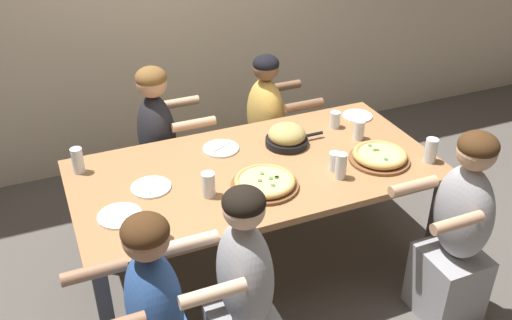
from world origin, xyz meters
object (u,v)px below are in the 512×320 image
diner_far_midleft (159,156)px  drinking_glass_h (335,162)px  pizza_board_second (380,156)px  drinking_glass_d (78,162)px  drinking_glass_f (158,228)px  empty_plate_c (357,116)px  empty_plate_a (221,149)px  diner_far_midright (266,137)px  pizza_board_main (265,183)px  empty_plate_d (151,187)px  empty_plate_b (120,216)px  drinking_glass_b (208,185)px  diner_near_midleft (244,303)px  skillet_bowl (287,137)px  diner_near_right (457,237)px  drinking_glass_g (341,166)px  drinking_glass_e (335,121)px  drinking_glass_a (431,152)px  drinking_glass_c (359,131)px

diner_far_midleft → drinking_glass_h: bearing=40.2°
pizza_board_second → drinking_glass_d: bearing=161.1°
drinking_glass_f → drinking_glass_h: size_ratio=1.09×
empty_plate_c → drinking_glass_h: 0.70m
empty_plate_a → diner_far_midright: (0.50, 0.46, -0.26)m
pizza_board_second → drinking_glass_f: size_ratio=2.99×
pizza_board_main → empty_plate_d: size_ratio=1.71×
empty_plate_b → empty_plate_d: size_ratio=1.03×
drinking_glass_d → drinking_glass_b: bearing=-40.4°
empty_plate_a → diner_near_midleft: bearing=-104.3°
skillet_bowl → diner_far_midright: bearing=78.6°
empty_plate_d → diner_near_right: diner_near_right is taller
pizza_board_second → drinking_glass_b: bearing=177.3°
drinking_glass_d → drinking_glass_g: same height
drinking_glass_e → diner_far_midright: diner_far_midright is taller
drinking_glass_a → drinking_glass_f: (-1.61, -0.08, -0.00)m
drinking_glass_b → drinking_glass_f: drinking_glass_b is taller
diner_far_midright → drinking_glass_h: bearing=0.5°
pizza_board_second → drinking_glass_f: 1.37m
empty_plate_a → drinking_glass_f: bearing=-129.4°
drinking_glass_e → diner_near_right: (0.20, -1.00, -0.27)m
empty_plate_c → empty_plate_a: bearing=-176.6°
empty_plate_a → diner_near_midleft: size_ratio=0.18×
drinking_glass_f → diner_near_right: bearing=-12.3°
drinking_glass_b → diner_far_midright: diner_far_midright is taller
diner_far_midleft → drinking_glass_d: bearing=-53.7°
skillet_bowl → drinking_glass_h: bearing=-71.3°
drinking_glass_g → drinking_glass_h: (0.01, 0.09, -0.03)m
drinking_glass_a → drinking_glass_c: bearing=120.6°
drinking_glass_d → drinking_glass_g: bearing=-25.2°
pizza_board_main → pizza_board_second: (0.72, -0.01, 0.00)m
skillet_bowl → drinking_glass_g: 0.46m
drinking_glass_e → drinking_glass_d: bearing=177.1°
drinking_glass_e → diner_near_right: bearing=-78.7°
drinking_glass_c → drinking_glass_h: drinking_glass_c is taller
pizza_board_main → empty_plate_d: 0.61m
empty_plate_a → drinking_glass_f: size_ratio=1.83×
empty_plate_c → drinking_glass_f: bearing=-154.5°
empty_plate_a → diner_near_right: diner_near_right is taller
drinking_glass_d → drinking_glass_h: bearing=-21.9°
diner_far_midleft → diner_far_midright: (0.78, 0.00, -0.03)m
drinking_glass_f → diner_far_midleft: bearing=76.2°
empty_plate_c → diner_near_midleft: size_ratio=0.17×
empty_plate_d → drinking_glass_f: drinking_glass_f is taller
empty_plate_c → diner_near_right: size_ratio=0.17×
drinking_glass_h → diner_near_midleft: 0.98m
empty_plate_c → drinking_glass_e: drinking_glass_e is taller
skillet_bowl → diner_far_midright: (0.11, 0.56, -0.31)m
drinking_glass_c → drinking_glass_h: size_ratio=1.15×
pizza_board_second → diner_near_midleft: size_ratio=0.30×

